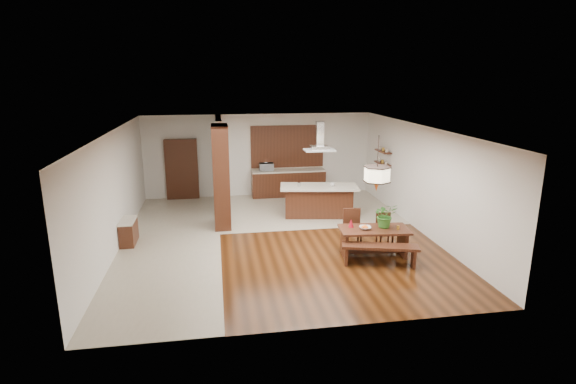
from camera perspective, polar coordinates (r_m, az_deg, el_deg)
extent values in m
plane|color=#321809|center=(12.05, -1.42, -5.82)|extent=(9.00, 9.00, 0.00)
cube|color=white|center=(11.36, -1.51, 8.01)|extent=(8.00, 9.00, 0.04)
cube|color=silver|center=(16.00, -3.68, 4.68)|extent=(8.00, 0.04, 2.90)
cube|color=silver|center=(7.39, 3.37, -7.32)|extent=(8.00, 0.04, 2.90)
cube|color=silver|center=(11.78, -21.12, 0.09)|extent=(0.04, 9.00, 2.90)
cube|color=silver|center=(12.78, 16.61, 1.55)|extent=(0.04, 9.00, 2.90)
cube|color=#B7AD98|center=(12.01, -14.61, -6.35)|extent=(2.50, 9.00, 0.01)
cube|color=#B7AD98|center=(14.58, 2.10, -2.13)|extent=(5.50, 4.00, 0.01)
cube|color=#402210|center=(11.36, -1.51, 7.94)|extent=(8.00, 9.00, 0.02)
cube|color=black|center=(12.69, -8.49, 1.91)|extent=(0.45, 1.00, 2.90)
cube|color=silver|center=(14.74, -8.64, 3.68)|extent=(0.18, 2.40, 2.90)
cube|color=black|center=(12.24, -19.58, -4.79)|extent=(0.37, 0.88, 0.63)
cube|color=black|center=(15.94, -13.33, 2.81)|extent=(1.10, 0.20, 2.10)
cube|color=black|center=(16.04, 0.05, 1.08)|extent=(2.60, 0.60, 0.90)
cube|color=beige|center=(15.93, 0.05, 2.74)|extent=(2.60, 0.62, 0.05)
cube|color=brown|center=(16.03, -0.10, 5.82)|extent=(2.60, 0.08, 1.50)
cube|color=black|center=(15.07, 11.91, 3.57)|extent=(0.26, 0.90, 0.04)
cube|color=black|center=(15.00, 11.99, 5.07)|extent=(0.26, 0.90, 0.04)
cube|color=black|center=(10.89, 10.89, -4.70)|extent=(1.70, 0.97, 0.05)
cube|color=black|center=(10.85, 7.16, -6.52)|extent=(0.14, 0.66, 0.63)
cube|color=black|center=(11.20, 14.33, -6.20)|extent=(0.14, 0.66, 0.63)
imported|color=#306A23|center=(10.93, 12.24, -2.90)|extent=(0.55, 0.48, 0.60)
imported|color=#BFB5A7|center=(10.78, 9.78, -4.50)|extent=(0.32, 0.32, 0.07)
cone|color=#A00B1B|center=(10.85, 8.01, -3.94)|extent=(0.17, 0.17, 0.20)
cylinder|color=gold|center=(10.92, 13.80, -4.39)|extent=(0.07, 0.07, 0.10)
cube|color=black|center=(13.75, 3.89, -1.23)|extent=(2.12, 1.07, 0.91)
cube|color=beige|center=(13.58, 3.97, 0.66)|extent=(2.46, 1.37, 0.05)
imported|color=white|center=(13.60, 5.67, 0.97)|extent=(0.15, 0.15, 0.10)
imported|color=silver|center=(15.78, -2.77, 3.20)|extent=(0.50, 0.36, 0.27)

